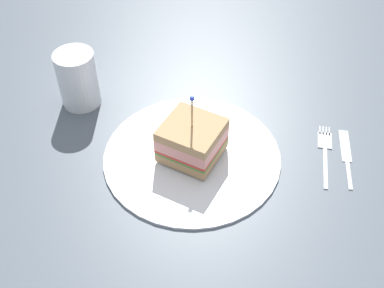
# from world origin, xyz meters

# --- Properties ---
(ground_plane) EXTENTS (1.15, 1.15, 0.02)m
(ground_plane) POSITION_xyz_m (0.00, 0.00, -0.01)
(ground_plane) COLOR #4C5660
(plate) EXTENTS (0.27, 0.27, 0.01)m
(plate) POSITION_xyz_m (0.00, 0.00, 0.00)
(plate) COLOR white
(plate) RESTS_ON ground_plane
(sandwich_half_center) EXTENTS (0.12, 0.12, 0.11)m
(sandwich_half_center) POSITION_xyz_m (-0.00, -0.00, 0.04)
(sandwich_half_center) COLOR tan
(sandwich_half_center) RESTS_ON plate
(drink_glass) EXTENTS (0.07, 0.07, 0.10)m
(drink_glass) POSITION_xyz_m (0.17, 0.16, 0.05)
(drink_glass) COLOR gold
(drink_glass) RESTS_ON ground_plane
(fork) EXTENTS (0.13, 0.06, 0.00)m
(fork) POSITION_xyz_m (-0.03, -0.21, 0.00)
(fork) COLOR silver
(fork) RESTS_ON ground_plane
(knife) EXTENTS (0.12, 0.05, 0.00)m
(knife) POSITION_xyz_m (-0.05, -0.23, 0.00)
(knife) COLOR silver
(knife) RESTS_ON ground_plane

